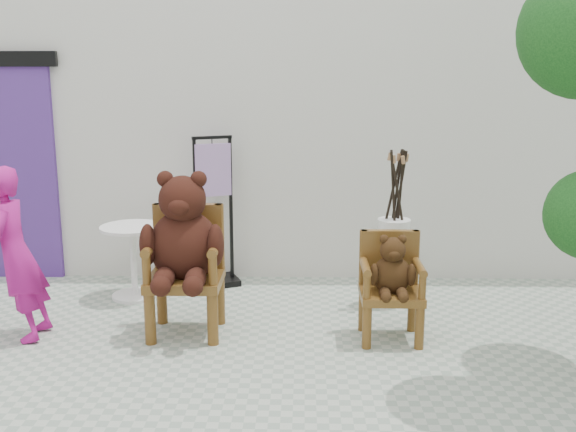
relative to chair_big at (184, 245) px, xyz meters
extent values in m
plane|color=#9FA896|center=(0.83, -1.06, -0.76)|extent=(60.00, 60.00, 0.00)
cube|color=silver|center=(0.83, 2.04, 0.74)|extent=(9.00, 1.00, 3.00)
cylinder|color=#513311|center=(-0.25, -0.23, -0.55)|extent=(0.09, 0.09, 0.42)
cylinder|color=#513311|center=(-0.25, 0.22, -0.55)|extent=(0.09, 0.09, 0.42)
cylinder|color=#513311|center=(0.25, -0.23, -0.55)|extent=(0.09, 0.09, 0.42)
cylinder|color=#513311|center=(0.25, 0.22, -0.55)|extent=(0.09, 0.09, 0.42)
cube|color=#513311|center=(0.00, -0.01, -0.30)|extent=(0.60, 0.55, 0.08)
cube|color=#513311|center=(0.00, 0.23, 0.01)|extent=(0.57, 0.08, 0.55)
cylinder|color=#513311|center=(-0.26, 0.23, 0.01)|extent=(0.08, 0.08, 0.55)
cylinder|color=#513311|center=(-0.26, -0.23, -0.14)|extent=(0.07, 0.07, 0.25)
cylinder|color=#513311|center=(-0.26, -0.01, -0.01)|extent=(0.08, 0.52, 0.08)
cylinder|color=#513311|center=(0.26, 0.23, 0.01)|extent=(0.08, 0.08, 0.55)
cylinder|color=#513311|center=(0.26, -0.23, -0.14)|extent=(0.07, 0.07, 0.25)
cylinder|color=#513311|center=(0.26, -0.01, -0.01)|extent=(0.08, 0.52, 0.08)
ellipsoid|color=black|center=(0.00, 0.02, -0.02)|extent=(0.57, 0.49, 0.60)
sphere|color=black|center=(0.00, -0.01, 0.38)|extent=(0.38, 0.38, 0.38)
ellipsoid|color=black|center=(0.00, -0.16, 0.35)|extent=(0.17, 0.14, 0.14)
sphere|color=black|center=(-0.13, 0.00, 0.54)|extent=(0.13, 0.13, 0.13)
sphere|color=black|center=(0.13, 0.00, 0.54)|extent=(0.13, 0.13, 0.13)
ellipsoid|color=black|center=(-0.27, -0.10, 0.02)|extent=(0.13, 0.19, 0.34)
ellipsoid|color=black|center=(-0.12, -0.24, -0.21)|extent=(0.17, 0.34, 0.17)
sphere|color=black|center=(-0.12, -0.37, -0.23)|extent=(0.16, 0.16, 0.16)
ellipsoid|color=black|center=(0.27, -0.10, 0.02)|extent=(0.13, 0.19, 0.34)
ellipsoid|color=black|center=(0.12, -0.24, -0.21)|extent=(0.17, 0.34, 0.17)
sphere|color=black|center=(0.12, -0.37, -0.23)|extent=(0.16, 0.16, 0.16)
cylinder|color=#513311|center=(1.47, -0.28, -0.59)|extent=(0.07, 0.07, 0.35)
cylinder|color=#513311|center=(1.47, 0.09, -0.59)|extent=(0.07, 0.07, 0.35)
cylinder|color=#513311|center=(1.89, -0.28, -0.59)|extent=(0.07, 0.07, 0.35)
cylinder|color=#513311|center=(1.89, 0.09, -0.59)|extent=(0.07, 0.07, 0.35)
cube|color=#513311|center=(1.68, -0.09, -0.38)|extent=(0.50, 0.45, 0.07)
cube|color=#513311|center=(1.68, 0.10, -0.12)|extent=(0.47, 0.07, 0.45)
cylinder|color=#513311|center=(1.46, 0.10, -0.12)|extent=(0.07, 0.07, 0.45)
cylinder|color=#513311|center=(1.46, -0.28, -0.25)|extent=(0.06, 0.06, 0.21)
cylinder|color=#513311|center=(1.46, -0.09, -0.14)|extent=(0.07, 0.43, 0.07)
cylinder|color=#513311|center=(1.89, 0.10, -0.12)|extent=(0.07, 0.07, 0.45)
cylinder|color=#513311|center=(1.89, -0.28, -0.25)|extent=(0.06, 0.06, 0.21)
cylinder|color=#513311|center=(1.89, -0.09, -0.14)|extent=(0.07, 0.43, 0.07)
ellipsoid|color=black|center=(1.68, -0.09, -0.22)|extent=(0.31, 0.26, 0.32)
sphere|color=black|center=(1.68, -0.10, -0.01)|extent=(0.21, 0.21, 0.21)
ellipsoid|color=black|center=(1.68, -0.18, -0.02)|extent=(0.09, 0.07, 0.07)
sphere|color=black|center=(1.61, -0.10, 0.08)|extent=(0.07, 0.07, 0.07)
sphere|color=black|center=(1.75, -0.10, 0.08)|extent=(0.07, 0.07, 0.07)
ellipsoid|color=black|center=(1.53, -0.15, -0.20)|extent=(0.07, 0.10, 0.18)
ellipsoid|color=black|center=(1.61, -0.22, -0.33)|extent=(0.09, 0.18, 0.09)
sphere|color=black|center=(1.61, -0.30, -0.34)|extent=(0.09, 0.09, 0.09)
ellipsoid|color=black|center=(1.82, -0.15, -0.20)|extent=(0.07, 0.10, 0.18)
ellipsoid|color=black|center=(1.75, -0.22, -0.33)|extent=(0.09, 0.18, 0.09)
sphere|color=black|center=(1.75, -0.30, -0.34)|extent=(0.09, 0.09, 0.09)
imported|color=#A91476|center=(-1.33, -0.13, -0.06)|extent=(0.35, 0.52, 1.41)
cylinder|color=white|center=(-0.65, 0.88, -0.07)|extent=(0.60, 0.60, 0.03)
cylinder|color=white|center=(-0.65, 0.88, -0.41)|extent=(0.06, 0.06, 0.68)
cylinder|color=white|center=(-0.65, 0.88, -0.75)|extent=(0.44, 0.44, 0.03)
cube|color=black|center=(-0.10, 1.22, -0.01)|extent=(0.04, 0.04, 1.50)
cube|color=black|center=(0.24, 1.36, -0.01)|extent=(0.04, 0.04, 1.50)
cube|color=black|center=(0.07, 1.29, 0.74)|extent=(0.38, 0.18, 0.03)
cube|color=black|center=(0.07, 1.29, -0.73)|extent=(0.55, 0.50, 0.06)
cube|color=#A781BD|center=(0.07, 1.28, 0.42)|extent=(0.35, 0.18, 0.52)
cylinder|color=black|center=(0.07, 1.29, 0.71)|extent=(0.01, 0.01, 0.08)
cylinder|color=white|center=(1.80, 0.74, -0.32)|extent=(0.32, 0.32, 0.03)
cylinder|color=white|center=(1.88, 0.83, -0.54)|extent=(0.03, 0.03, 0.44)
cylinder|color=white|center=(1.71, 0.83, -0.54)|extent=(0.03, 0.03, 0.44)
cylinder|color=white|center=(1.71, 0.66, -0.54)|extent=(0.03, 0.03, 0.44)
cylinder|color=white|center=(1.88, 0.66, -0.54)|extent=(0.03, 0.03, 0.44)
cylinder|color=black|center=(1.78, 0.79, 0.29)|extent=(0.18, 0.09, 0.79)
cylinder|color=olive|center=(1.75, 0.85, 0.61)|extent=(0.05, 0.04, 0.08)
cylinder|color=black|center=(1.82, 0.79, 0.29)|extent=(0.10, 0.06, 0.80)
cylinder|color=olive|center=(1.83, 0.82, 0.61)|extent=(0.04, 0.04, 0.07)
cylinder|color=black|center=(1.78, 0.70, 0.29)|extent=(0.08, 0.05, 0.80)
cylinder|color=olive|center=(1.77, 0.67, 0.61)|extent=(0.04, 0.04, 0.07)
cylinder|color=black|center=(1.84, 0.76, 0.29)|extent=(0.10, 0.17, 0.79)
cylinder|color=olive|center=(1.90, 0.79, 0.61)|extent=(0.04, 0.05, 0.08)
cylinder|color=black|center=(1.82, 0.69, 0.29)|extent=(0.18, 0.09, 0.79)
cylinder|color=olive|center=(1.84, 0.64, 0.61)|extent=(0.05, 0.04, 0.08)
cylinder|color=black|center=(1.85, 0.75, 0.29)|extent=(0.05, 0.12, 0.80)
cylinder|color=olive|center=(1.88, 0.76, 0.61)|extent=(0.04, 0.04, 0.07)
camera|label=1|loc=(0.97, -5.26, 1.41)|focal=42.00mm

